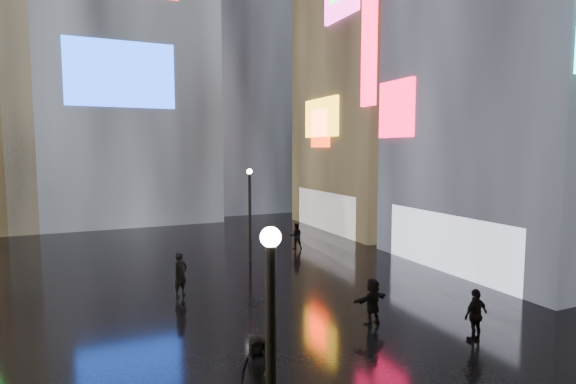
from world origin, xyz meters
TOP-DOWN VIEW (x-y plane):
  - ground at (0.00, 20.00)m, footprint 140.00×140.00m
  - building_right_far at (15.98, 30.00)m, footprint 10.28×12.00m
  - tower_flank_right at (9.00, 46.00)m, footprint 12.00×12.00m
  - lamp_near at (-3.12, 5.53)m, footprint 0.30×0.30m
  - lamp_far at (2.62, 23.19)m, footprint 0.30×0.30m
  - pedestrian_3 at (5.95, 10.25)m, footprint 1.06×0.53m
  - pedestrian_4 at (-1.88, 9.62)m, footprint 0.94×0.67m
  - pedestrian_5 at (3.68, 12.81)m, footprint 1.62×0.77m
  - pedestrian_6 at (-2.06, 18.71)m, footprint 0.83×0.76m
  - pedestrian_7 at (6.34, 25.08)m, footprint 0.94×0.83m
  - umbrella_2 at (-1.88, 9.62)m, footprint 1.14×1.13m

SIDE VIEW (x-z plane):
  - ground at x=0.00m, z-range 0.00..0.00m
  - pedestrian_7 at x=6.34m, z-range 0.00..1.63m
  - pedestrian_5 at x=3.68m, z-range 0.00..1.68m
  - pedestrian_3 at x=5.95m, z-range 0.00..1.74m
  - pedestrian_4 at x=-1.88m, z-range 0.00..1.81m
  - pedestrian_6 at x=-2.06m, z-range 0.00..1.90m
  - umbrella_2 at x=-1.88m, z-range 1.81..2.70m
  - lamp_near at x=-3.12m, z-range 0.34..5.54m
  - lamp_far at x=2.62m, z-range 0.34..5.54m
  - building_right_far at x=15.98m, z-range -0.02..27.98m
  - tower_flank_right at x=9.00m, z-range 0.00..34.00m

